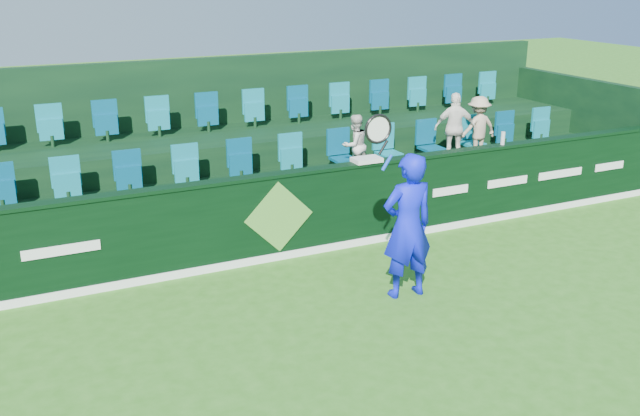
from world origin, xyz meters
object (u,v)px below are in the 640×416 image
towel (367,160)px  drinks_bottle (503,138)px  spectator_right (478,128)px  spectator_left (355,145)px  tennis_player (407,225)px  spectator_middle (455,128)px

towel → drinks_bottle: size_ratio=1.98×
spectator_right → towel: 3.19m
spectator_right → drinks_bottle: size_ratio=5.23×
spectator_left → spectator_right: (2.61, 0.00, 0.06)m
tennis_player → spectator_middle: bearing=46.5°
tennis_player → spectator_left: bearing=74.7°
towel → drinks_bottle: bearing=0.0°
towel → spectator_left: bearing=71.1°
spectator_middle → drinks_bottle: spectator_middle is taller
spectator_left → spectator_middle: 2.09m
spectator_left → towel: 1.18m
spectator_left → spectator_middle: bearing=167.5°
tennis_player → drinks_bottle: size_ratio=11.63×
spectator_right → drinks_bottle: bearing=73.6°
spectator_right → towel: size_ratio=2.65×
spectator_left → drinks_bottle: bearing=141.3°
spectator_left → towel: (-0.38, -1.12, 0.05)m
towel → drinks_bottle: drinks_bottle is taller
towel → drinks_bottle: (2.66, 0.00, 0.08)m
tennis_player → spectator_left: (0.84, 3.08, 0.33)m
spectator_right → spectator_left: bearing=-0.0°
tennis_player → spectator_middle: (2.92, 3.08, 0.44)m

